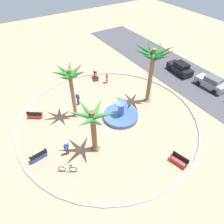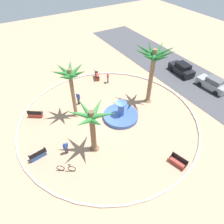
% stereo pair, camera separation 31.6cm
% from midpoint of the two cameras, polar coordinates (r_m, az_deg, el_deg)
% --- Properties ---
extents(ground_plane, '(80.00, 80.00, 0.00)m').
position_cam_midpoint_polar(ground_plane, '(23.18, -0.66, -2.00)').
color(ground_plane, tan).
extents(plaza_curb, '(19.89, 19.89, 0.20)m').
position_cam_midpoint_polar(plaza_curb, '(23.11, -0.66, -1.82)').
color(plaza_curb, silver).
rests_on(plaza_curb, ground).
extents(street_asphalt, '(48.00, 8.00, 0.03)m').
position_cam_midpoint_polar(street_asphalt, '(31.39, 22.69, 7.58)').
color(street_asphalt, '#424247').
rests_on(street_asphalt, ground).
extents(fountain, '(3.97, 3.97, 2.14)m').
position_cam_midpoint_polar(fountain, '(23.22, 2.83, -0.93)').
color(fountain, '#38569E').
rests_on(fountain, ground).
extents(palm_tree_near_fountain, '(4.33, 4.47, 7.08)m').
position_cam_midpoint_polar(palm_tree_near_fountain, '(23.14, 11.82, 13.58)').
color(palm_tree_near_fountain, brown).
rests_on(palm_tree_near_fountain, ground).
extents(palm_tree_by_curb, '(3.59, 3.64, 6.26)m').
position_cam_midpoint_polar(palm_tree_by_curb, '(21.08, -11.00, 8.98)').
color(palm_tree_by_curb, brown).
rests_on(palm_tree_by_curb, ground).
extents(palm_tree_mid_plaza, '(4.14, 3.87, 5.07)m').
position_cam_midpoint_polar(palm_tree_mid_plaza, '(17.73, -5.16, -2.64)').
color(palm_tree_mid_plaza, brown).
rests_on(palm_tree_mid_plaza, ground).
extents(bench_east, '(1.31, 1.60, 1.00)m').
position_cam_midpoint_polar(bench_east, '(24.74, -20.11, -0.67)').
color(bench_east, '#B73D33').
rests_on(bench_east, ground).
extents(bench_west, '(0.71, 1.65, 1.00)m').
position_cam_midpoint_polar(bench_west, '(20.58, -19.42, -11.24)').
color(bench_west, '#335BA8').
rests_on(bench_west, ground).
extents(bench_north, '(1.68, 0.91, 1.00)m').
position_cam_midpoint_polar(bench_north, '(19.96, 18.28, -13.10)').
color(bench_north, '#B73D33').
rests_on(bench_north, ground).
extents(bench_southeast, '(1.67, 1.02, 1.00)m').
position_cam_midpoint_polar(bench_southeast, '(29.81, -3.90, 9.86)').
color(bench_southeast, '#B73D33').
rests_on(bench_southeast, ground).
extents(trash_bin, '(0.46, 0.46, 0.73)m').
position_cam_midpoint_polar(trash_bin, '(23.26, -4.41, -0.67)').
color(trash_bin, black).
rests_on(trash_bin, ground).
extents(bicycle_red_frame, '(1.04, 1.44, 0.94)m').
position_cam_midpoint_polar(bicycle_red_frame, '(19.01, -12.12, -15.02)').
color(bicycle_red_frame, black).
rests_on(bicycle_red_frame, ground).
extents(person_cyclist_helmet, '(0.27, 0.52, 1.65)m').
position_cam_midpoint_polar(person_cyclist_helmet, '(19.74, -12.28, -9.50)').
color(person_cyclist_helmet, '#33333D').
rests_on(person_cyclist_helmet, ground).
extents(person_cyclist_photo, '(0.46, 0.35, 1.70)m').
position_cam_midpoint_polar(person_cyclist_photo, '(24.92, -9.00, 3.92)').
color(person_cyclist_photo, '#33333D').
rests_on(person_cyclist_photo, ground).
extents(person_pedestrian_stroll, '(0.51, 0.30, 1.60)m').
position_cam_midpoint_polar(person_pedestrian_stroll, '(28.52, -0.85, 9.66)').
color(person_pedestrian_stroll, '#33333D').
rests_on(person_pedestrian_stroll, ground).
extents(parked_car_leftmost, '(4.12, 2.15, 1.67)m').
position_cam_midpoint_polar(parked_car_leftmost, '(32.39, 19.03, 11.27)').
color(parked_car_leftmost, black).
rests_on(parked_car_leftmost, ground).
extents(parked_car_second, '(4.09, 2.09, 1.67)m').
position_cam_midpoint_polar(parked_car_second, '(30.51, 26.41, 7.05)').
color(parked_car_second, gray).
rests_on(parked_car_second, ground).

